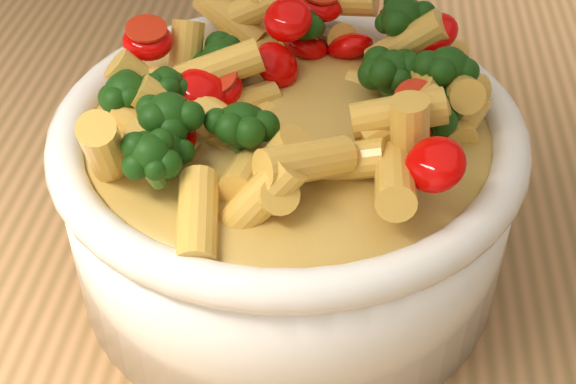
# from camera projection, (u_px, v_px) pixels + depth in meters

# --- Properties ---
(table) EXTENTS (1.20, 0.80, 0.90)m
(table) POSITION_uv_depth(u_px,v_px,m) (292.00, 324.00, 0.60)
(table) COLOR #B5804D
(table) RESTS_ON ground
(serving_bowl) EXTENTS (0.26, 0.26, 0.11)m
(serving_bowl) POSITION_uv_depth(u_px,v_px,m) (288.00, 190.00, 0.47)
(serving_bowl) COLOR white
(serving_bowl) RESTS_ON table
(pasta_salad) EXTENTS (0.21, 0.21, 0.05)m
(pasta_salad) POSITION_uv_depth(u_px,v_px,m) (288.00, 89.00, 0.42)
(pasta_salad) COLOR #FFBE50
(pasta_salad) RESTS_ON serving_bowl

